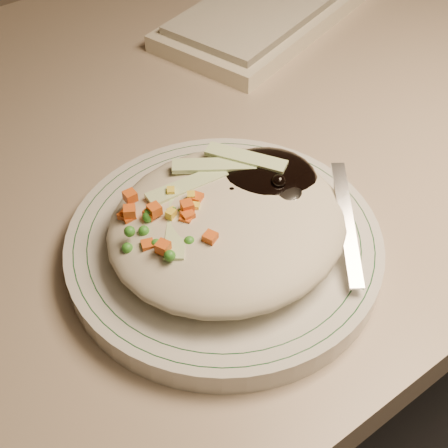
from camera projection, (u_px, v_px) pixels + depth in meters
desk at (197, 244)px, 0.80m from camera, size 1.40×0.70×0.74m
plate at (224, 246)px, 0.51m from camera, size 0.26×0.26×0.02m
plate_rim at (224, 238)px, 0.50m from camera, size 0.24×0.24×0.00m
meal at (229, 217)px, 0.49m from camera, size 0.21×0.19×0.05m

